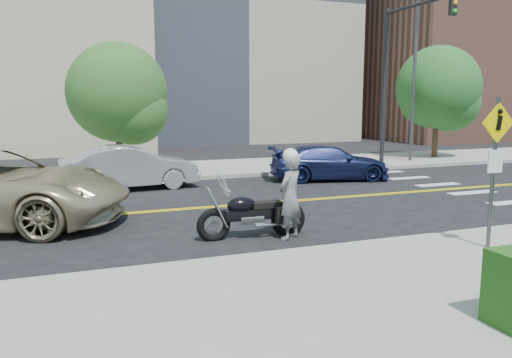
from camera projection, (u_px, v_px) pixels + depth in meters
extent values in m
plane|color=black|center=(206.00, 207.00, 14.48)|extent=(120.00, 120.00, 0.00)
cube|color=#9E9B91|center=(331.00, 302.00, 7.51)|extent=(60.00, 5.00, 0.15)
cube|color=#9E9B91|center=(163.00, 171.00, 21.42)|extent=(60.00, 5.00, 0.15)
cube|color=#A39984|center=(220.00, 12.00, 39.74)|extent=(18.00, 14.00, 20.00)
cube|color=#8C5947|center=(452.00, 64.00, 40.91)|extent=(14.00, 12.00, 12.00)
cylinder|color=#4C4C51|center=(414.00, 78.00, 23.93)|extent=(0.16, 0.16, 8.00)
cylinder|color=black|center=(384.00, 88.00, 22.86)|extent=(0.20, 0.20, 7.00)
cylinder|color=black|center=(419.00, 4.00, 20.31)|extent=(0.14, 4.40, 0.14)
cube|color=black|center=(453.00, 3.00, 18.50)|extent=(0.28, 0.18, 0.90)
cylinder|color=#4C4C51|center=(493.00, 174.00, 9.80)|extent=(0.08, 0.08, 3.00)
cube|color=#F9D800|center=(498.00, 123.00, 9.62)|extent=(0.78, 0.03, 0.78)
cube|color=white|center=(495.00, 161.00, 9.73)|extent=(0.35, 0.03, 0.45)
imported|color=silver|center=(290.00, 197.00, 11.07)|extent=(0.84, 0.78, 1.92)
sphere|color=white|center=(291.00, 156.00, 10.92)|extent=(0.35, 0.35, 0.35)
imported|color=#B7B9C0|center=(130.00, 167.00, 17.36)|extent=(4.78, 2.07, 1.53)
imported|color=navy|center=(330.00, 163.00, 19.42)|extent=(4.93, 2.81, 1.35)
cylinder|color=#382619|center=(119.00, 123.00, 19.79)|extent=(0.28, 0.28, 4.34)
sphere|color=#295A1C|center=(117.00, 92.00, 19.60)|extent=(3.91, 3.91, 3.91)
cylinder|color=#382619|center=(436.00, 114.00, 25.74)|extent=(0.29, 0.29, 4.78)
sphere|color=#205C1D|center=(438.00, 87.00, 25.54)|extent=(4.23, 4.23, 4.23)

